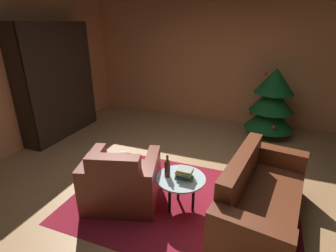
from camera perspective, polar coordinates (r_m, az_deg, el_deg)
ground_plane at (r=3.77m, az=1.76°, el=-13.57°), size 7.41×7.41×0.00m
wall_back at (r=6.13m, az=11.79°, el=13.67°), size 6.29×0.06×2.71m
area_rug at (r=3.52m, az=2.94°, el=-16.56°), size 2.86×1.94×0.01m
bookshelf_unit at (r=5.68m, az=-22.54°, el=9.26°), size 0.40×1.71×2.21m
armchair_red at (r=3.42m, az=-10.20°, el=-12.11°), size 1.08×1.00×0.82m
couch_red at (r=3.26m, az=19.58°, el=-15.32°), size 1.00×1.85×0.82m
coffee_table at (r=3.21m, az=2.83°, el=-12.10°), size 0.60×0.60×0.45m
book_stack_on_table at (r=3.13m, az=3.66°, el=-10.34°), size 0.23×0.17×0.14m
bottle_on_table at (r=3.14m, az=-0.14°, el=-9.31°), size 0.07×0.07×0.29m
decorated_tree at (r=5.55m, az=22.05°, el=4.96°), size 0.96×0.96×1.39m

